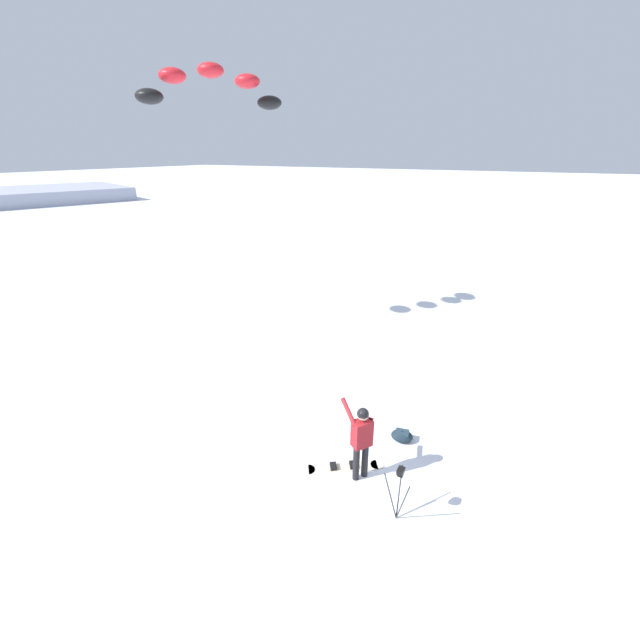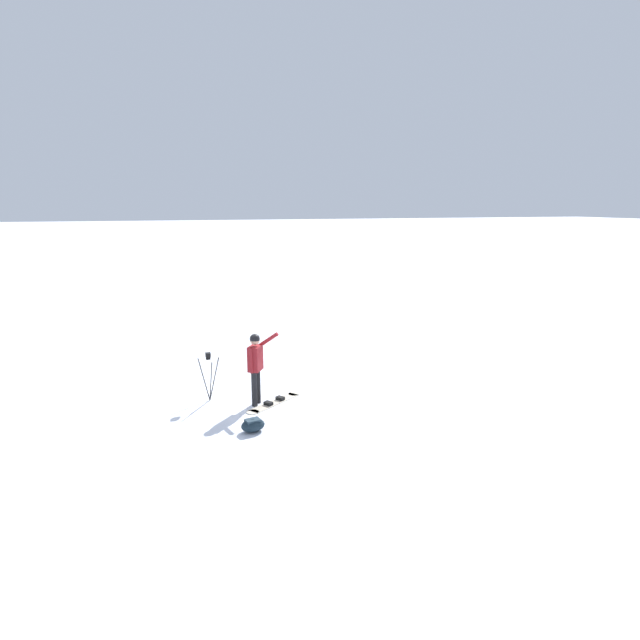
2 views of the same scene
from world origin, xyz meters
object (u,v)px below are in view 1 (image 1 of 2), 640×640
at_px(traction_kite, 212,86).
at_px(camera_tripod, 399,483).
at_px(snowboarder, 362,436).
at_px(snowboard, 343,467).
at_px(gear_bag_large, 402,436).

xyz_separation_m(traction_kite, camera_tripod, (8.82, -5.53, -7.57)).
xyz_separation_m(snowboarder, snowboard, (-0.43, 0.06, -1.07)).
distance_m(snowboarder, gear_bag_large, 1.88).
xyz_separation_m(snowboard, gear_bag_large, (0.84, 1.52, 0.13)).
relative_size(snowboard, traction_kite, 0.35).
xyz_separation_m(snowboarder, traction_kite, (-7.77, 4.90, 7.36)).
relative_size(snowboarder, snowboard, 1.15).
bearing_deg(gear_bag_large, snowboard, -118.90).
distance_m(traction_kite, gear_bag_large, 12.12).
bearing_deg(snowboard, gear_bag_large, 61.10).
bearing_deg(traction_kite, gear_bag_large, -22.13).
bearing_deg(snowboarder, camera_tripod, -30.95).
bearing_deg(gear_bag_large, snowboarder, -104.53).
height_order(gear_bag_large, camera_tripod, camera_tripod).
height_order(traction_kite, camera_tripod, traction_kite).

